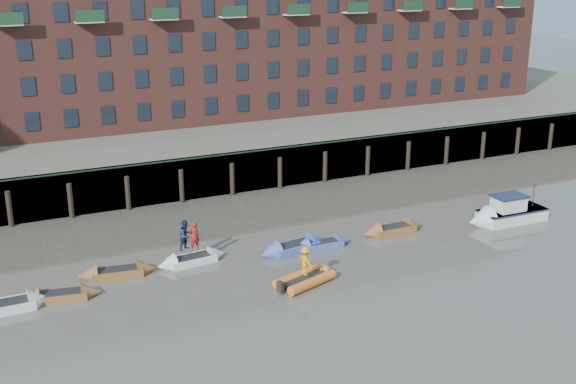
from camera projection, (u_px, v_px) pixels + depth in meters
ground at (351, 327)px, 35.80m from camera, size 220.00×220.00×0.00m
foreshore at (225, 215)px, 51.30m from camera, size 110.00×8.00×0.50m
mud_band at (243, 231)px, 48.37m from camera, size 110.00×1.60×0.10m
river_wall at (204, 177)px, 54.57m from camera, size 110.00×1.23×3.30m
bank_terrace at (157, 138)px, 66.29m from camera, size 110.00×28.00×3.20m
apartment_terrace at (146, 12)px, 63.65m from camera, size 80.60×15.56×20.98m
rowboat_0 at (4, 307)px, 37.34m from camera, size 4.79×1.43×1.39m
rowboat_1 at (61, 296)px, 38.63m from camera, size 4.39×1.98×1.23m
rowboat_2 at (117, 272)px, 41.44m from camera, size 4.58×1.89×1.29m
rowboat_3 at (192, 260)px, 43.17m from camera, size 4.47×1.68×1.27m
rowboat_4 at (294, 247)px, 44.97m from camera, size 5.00×2.14×1.40m
rowboat_5 at (322, 244)px, 45.51m from camera, size 4.03×1.25×1.16m
rowboat_6 at (393, 229)px, 47.93m from camera, size 4.58×1.34×1.33m
rib_tender at (307, 278)px, 40.53m from camera, size 3.80×2.74×0.64m
motor_launch at (501, 215)px, 49.50m from camera, size 6.06×2.06×2.49m
person_rower_a at (194, 236)px, 42.70m from camera, size 0.66×0.44×1.79m
person_rower_b at (186, 235)px, 42.77m from camera, size 1.12×1.03×1.84m
person_rib_crew at (305, 261)px, 39.98m from camera, size 0.86×1.20×1.67m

